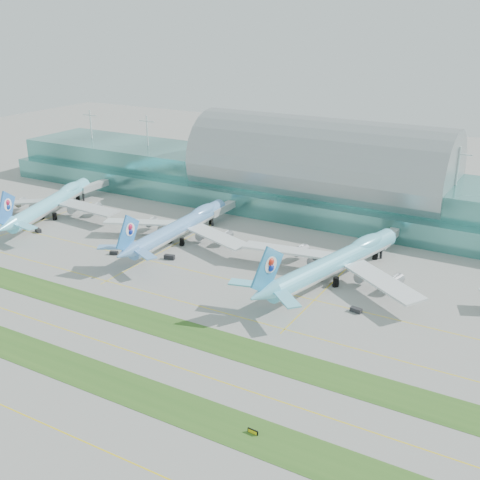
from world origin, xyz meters
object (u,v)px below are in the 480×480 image
Objects in this scene: airliner_a at (52,202)px; taxiway_sign_east at (253,432)px; terminal at (319,180)px; airliner_c at (337,261)px; airliner_b at (181,226)px.

airliner_a is 175.08m from taxiway_sign_east.
terminal is 122.23m from airliner_a.
airliner_b is at bearing -170.03° from airliner_c.
airliner_a is 1.01× the size of airliner_b.
airliner_c is (137.17, -1.54, 0.30)m from airliner_a.
airliner_b is 28.54× the size of taxiway_sign_east.
terminal reaches higher than airliner_b.
airliner_a is at bearing 154.14° from taxiway_sign_east.
airliner_a is at bearing -166.86° from airliner_c.
airliner_a is 28.87× the size of taxiway_sign_east.
terminal is 127.15× the size of taxiway_sign_east.
airliner_a is at bearing -145.77° from terminal.
airliner_b is 122.81m from taxiway_sign_east.
airliner_c reaches higher than taxiway_sign_east.
airliner_c is (36.30, -70.17, -7.20)m from terminal.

